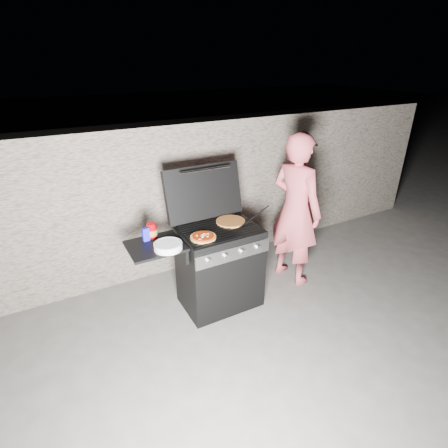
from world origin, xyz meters
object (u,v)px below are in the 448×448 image
gas_grill (198,273)px  person (295,210)px  pizza_topped (203,237)px  sauce_jar (152,230)px

gas_grill → person: person is taller
pizza_topped → person: (1.23, 0.14, -0.04)m
person → sauce_jar: bearing=73.2°
pizza_topped → person: size_ratio=0.14×
gas_grill → pizza_topped: bearing=-79.6°
pizza_topped → sauce_jar: 0.49m
gas_grill → pizza_topped: (0.02, -0.10, 0.47)m
gas_grill → sauce_jar: 0.67m
sauce_jar → gas_grill: bearing=-22.0°
person → pizza_topped: bearing=84.0°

